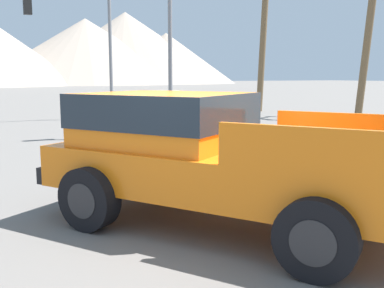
{
  "coord_description": "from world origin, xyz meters",
  "views": [
    {
      "loc": [
        -2.81,
        -5.42,
        2.06
      ],
      "look_at": [
        0.34,
        0.7,
        1.01
      ],
      "focal_mm": 42.0,
      "sensor_mm": 36.0,
      "label": 1
    }
  ],
  "objects_px": {
    "orange_pickup_truck": "(202,149)",
    "red_convertible_car": "(359,160)",
    "traffic_light_main": "(76,30)",
    "parked_car_tan": "(167,99)"
  },
  "relations": [
    {
      "from": "orange_pickup_truck",
      "to": "red_convertible_car",
      "type": "distance_m",
      "value": 3.93
    },
    {
      "from": "orange_pickup_truck",
      "to": "traffic_light_main",
      "type": "height_order",
      "value": "traffic_light_main"
    },
    {
      "from": "red_convertible_car",
      "to": "parked_car_tan",
      "type": "bearing_deg",
      "value": 28.1
    },
    {
      "from": "red_convertible_car",
      "to": "parked_car_tan",
      "type": "distance_m",
      "value": 21.11
    },
    {
      "from": "orange_pickup_truck",
      "to": "parked_car_tan",
      "type": "bearing_deg",
      "value": 34.16
    },
    {
      "from": "orange_pickup_truck",
      "to": "red_convertible_car",
      "type": "relative_size",
      "value": 1.28
    },
    {
      "from": "red_convertible_car",
      "to": "traffic_light_main",
      "type": "bearing_deg",
      "value": 49.26
    },
    {
      "from": "orange_pickup_truck",
      "to": "traffic_light_main",
      "type": "relative_size",
      "value": 0.92
    },
    {
      "from": "parked_car_tan",
      "to": "traffic_light_main",
      "type": "bearing_deg",
      "value": -15.3
    },
    {
      "from": "red_convertible_car",
      "to": "parked_car_tan",
      "type": "xyz_separation_m",
      "value": [
        5.07,
        20.49,
        0.15
      ]
    }
  ]
}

